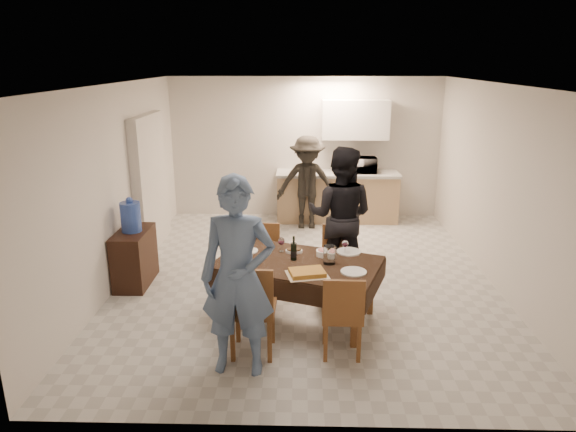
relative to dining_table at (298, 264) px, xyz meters
The scene contains 33 objects.
floor 1.32m from the dining_table, 84.94° to the left, with size 5.00×6.00×0.02m, color beige.
ceiling 2.24m from the dining_table, 84.94° to the left, with size 5.00×6.00×0.02m, color white.
wall_back 4.18m from the dining_table, 88.61° to the left, with size 5.00×0.02×2.60m, color silver.
wall_front 1.97m from the dining_table, 86.93° to the right, with size 5.00×0.02×2.60m, color silver.
wall_left 2.73m from the dining_table, 154.74° to the left, with size 0.02×6.00×2.60m, color silver.
wall_right 2.91m from the dining_table, 23.53° to the left, with size 0.02×6.00×2.60m, color silver.
stub_partition 3.31m from the dining_table, 134.85° to the left, with size 0.15×1.40×2.10m, color beige.
kitchen_base_cabinet 3.88m from the dining_table, 79.59° to the left, with size 2.20×0.60×0.86m, color tan.
kitchen_worktop 3.88m from the dining_table, 79.59° to the left, with size 2.24×0.64×0.05m, color #AEAEAA.
upper_cabinet 4.24m from the dining_table, 75.80° to the left, with size 1.20×0.34×0.70m, color white.
dining_table is the anchor object (origin of this frame).
chair_near_left 0.96m from the dining_table, 118.04° to the right, with size 0.47×0.47×0.54m.
chair_near_right 0.96m from the dining_table, 61.67° to the right, with size 0.41×0.41×0.48m.
chair_far_left 0.82m from the dining_table, 123.93° to the left, with size 0.41×0.41×0.46m.
chair_far_right 0.82m from the dining_table, 56.14° to the left, with size 0.47×0.48×0.45m.
console 2.38m from the dining_table, 157.63° to the left, with size 0.40×0.80×0.74m, color black.
water_jug 2.37m from the dining_table, 157.63° to the left, with size 0.26×0.26×0.39m, color blue.
wine_bottle 0.19m from the dining_table, 135.00° to the left, with size 0.07×0.07×0.28m, color black, non-canonical shape.
water_pitcher 0.38m from the dining_table, ahead, with size 0.14×0.14×0.21m, color white.
savoury_tart 0.40m from the dining_table, 75.26° to the right, with size 0.43×0.32×0.05m, color #BD8537.
salad_bowl 0.36m from the dining_table, 30.96° to the left, with size 0.18×0.18×0.07m, color white.
mushroom_dish 0.29m from the dining_table, 100.12° to the left, with size 0.18×0.18×0.03m, color white.
wine_glass_a 0.62m from the dining_table, 155.56° to the right, with size 0.08×0.08×0.19m, color white, non-canonical shape.
wine_glass_b 0.62m from the dining_table, 24.44° to the left, with size 0.08×0.08×0.17m, color white, non-canonical shape.
wine_glass_c 0.38m from the dining_table, 123.69° to the left, with size 0.08×0.08×0.18m, color white, non-canonical shape.
plate_near_left 0.67m from the dining_table, 153.43° to the right, with size 0.28×0.28×0.02m, color white.
plate_near_right 0.67m from the dining_table, 26.57° to the right, with size 0.28×0.28×0.02m, color white.
plate_far_left 0.67m from the dining_table, 153.43° to the left, with size 0.24×0.24×0.01m, color white.
plate_far_right 0.67m from the dining_table, 26.57° to the left, with size 0.29×0.29×0.02m, color white.
microwave 4.00m from the dining_table, 73.29° to the left, with size 0.51×0.34×0.28m, color white.
person_near 1.22m from the dining_table, 117.65° to the right, with size 0.70×0.46×1.93m, color slate.
person_far 1.21m from the dining_table, 62.35° to the left, with size 0.90×0.70×1.84m, color black.
person_kitchen 3.37m from the dining_table, 87.71° to the left, with size 1.06×0.61×1.64m, color black.
Camera 1 is at (-0.07, -6.54, 2.90)m, focal length 32.00 mm.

